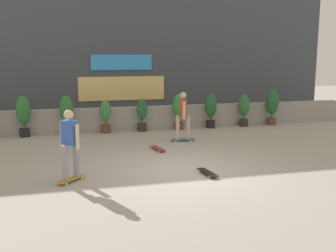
{
  "coord_description": "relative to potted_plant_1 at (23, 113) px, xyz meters",
  "views": [
    {
      "loc": [
        -2.84,
        -9.47,
        2.92
      ],
      "look_at": [
        0.0,
        1.5,
        0.9
      ],
      "focal_mm": 42.52,
      "sensor_mm": 36.0,
      "label": 1
    }
  ],
  "objects": [
    {
      "name": "skater_far_right",
      "position": [
        5.35,
        -2.17,
        0.07
      ],
      "size": [
        0.82,
        0.55,
        1.7
      ],
      "color": "#266699",
      "rests_on": "ground"
    },
    {
      "name": "potted_plant_7",
      "position": [
        8.64,
        0.0,
        -0.11
      ],
      "size": [
        0.44,
        0.44,
        1.34
      ],
      "color": "#2D2823",
      "rests_on": "ground"
    },
    {
      "name": "planter_wall",
      "position": [
        4.33,
        0.45,
        -0.42
      ],
      "size": [
        18.0,
        0.4,
        0.9
      ],
      "primitive_type": "cube",
      "color": "gray",
      "rests_on": "ground"
    },
    {
      "name": "potted_plant_1",
      "position": [
        0.0,
        0.0,
        0.0
      ],
      "size": [
        0.51,
        0.51,
        1.49
      ],
      "color": "black",
      "rests_on": "ground"
    },
    {
      "name": "potted_plant_3",
      "position": [
        2.93,
        0.0,
        -0.18
      ],
      "size": [
        0.4,
        0.4,
        1.26
      ],
      "color": "brown",
      "rests_on": "ground"
    },
    {
      "name": "skateboard_aside",
      "position": [
        4.2,
        -3.27,
        -0.81
      ],
      "size": [
        0.36,
        0.82,
        0.08
      ],
      "color": "maroon",
      "rests_on": "ground"
    },
    {
      "name": "skateboard_near_camera",
      "position": [
        4.81,
        -6.09,
        -0.81
      ],
      "size": [
        0.3,
        0.82,
        0.08
      ],
      "color": "black",
      "rests_on": "ground"
    },
    {
      "name": "potted_plant_2",
      "position": [
        1.51,
        0.0,
        -0.02
      ],
      "size": [
        0.5,
        0.5,
        1.46
      ],
      "color": "brown",
      "rests_on": "ground"
    },
    {
      "name": "potted_plant_8",
      "position": [
        9.93,
        0.0,
        0.02
      ],
      "size": [
        0.52,
        0.52,
        1.52
      ],
      "color": "brown",
      "rests_on": "ground"
    },
    {
      "name": "ground_plane",
      "position": [
        4.33,
        -5.55,
        -0.87
      ],
      "size": [
        48.0,
        48.0,
        0.0
      ],
      "primitive_type": "plane",
      "color": "#A8A093"
    },
    {
      "name": "skater_far_left",
      "position": [
        1.54,
        -5.79,
        0.07
      ],
      "size": [
        0.7,
        0.71,
        1.7
      ],
      "color": "#BF8C26",
      "rests_on": "ground"
    },
    {
      "name": "potted_plant_5",
      "position": [
        5.83,
        0.0,
        -0.05
      ],
      "size": [
        0.48,
        0.48,
        1.43
      ],
      "color": "brown",
      "rests_on": "ground"
    },
    {
      "name": "potted_plant_6",
      "position": [
        7.18,
        0.0,
        -0.07
      ],
      "size": [
        0.47,
        0.47,
        1.4
      ],
      "color": "black",
      "rests_on": "ground"
    },
    {
      "name": "potted_plant_4",
      "position": [
        4.34,
        0.0,
        -0.17
      ],
      "size": [
        0.4,
        0.4,
        1.27
      ],
      "color": "#2D2823",
      "rests_on": "ground"
    },
    {
      "name": "building_backdrop",
      "position": [
        4.33,
        4.45,
        2.38
      ],
      "size": [
        20.0,
        2.08,
        6.5
      ],
      "color": "#424751",
      "rests_on": "ground"
    }
  ]
}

